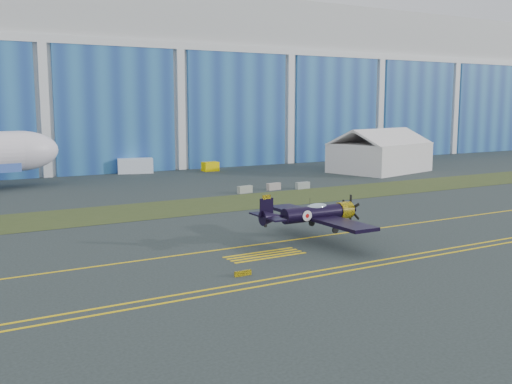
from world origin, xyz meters
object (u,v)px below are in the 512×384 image
warbird (313,214)px  shipping_container (135,166)px  tent (380,150)px  tug (210,167)px

warbird → shipping_container: warbird is taller
warbird → tent: bearing=43.3°
warbird → tent: 53.42m
tent → tug: tent is taller
tent → shipping_container: (-35.49, 18.07, -2.36)m
warbird → shipping_container: 54.35m
warbird → tug: 53.35m
tent → tug: 28.09m
tent → tug: size_ratio=6.80×
warbird → shipping_container: (3.83, 54.20, -1.13)m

